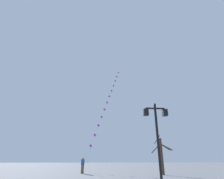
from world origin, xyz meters
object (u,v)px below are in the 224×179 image
(twin_lantern_lamp_post, at_px, (157,127))
(bare_tree, at_px, (162,155))
(kite_flyer, at_px, (83,165))
(kite_train, at_px, (107,103))

(twin_lantern_lamp_post, distance_m, bare_tree, 9.76)
(kite_flyer, bearing_deg, bare_tree, -86.53)
(bare_tree, bearing_deg, kite_flyer, 162.00)
(twin_lantern_lamp_post, xyz_separation_m, kite_train, (-1.87, 19.71, 7.50))
(twin_lantern_lamp_post, xyz_separation_m, bare_tree, (3.34, 9.08, -1.27))
(twin_lantern_lamp_post, height_order, bare_tree, twin_lantern_lamp_post)
(kite_train, height_order, bare_tree, kite_train)
(twin_lantern_lamp_post, bearing_deg, kite_flyer, 112.71)
(twin_lantern_lamp_post, relative_size, kite_train, 0.23)
(kite_flyer, distance_m, bare_tree, 8.75)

